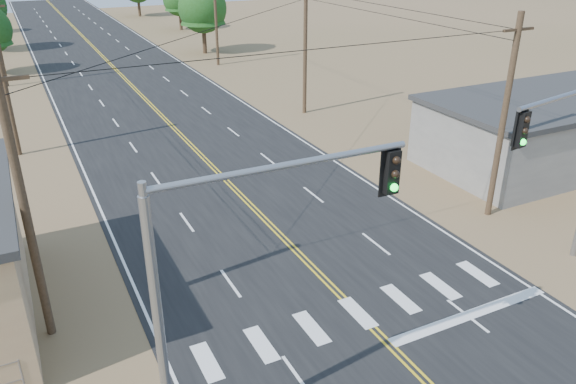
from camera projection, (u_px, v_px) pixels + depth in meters
road at (185, 139)px, 39.12m from camera, size 15.00×200.00×0.02m
building_right at (548, 131)px, 34.62m from camera, size 15.00×8.00×4.00m
utility_pole_left_near at (24, 205)px, 18.10m from camera, size 1.80×0.30×10.00m
utility_pole_left_mid at (3, 76)px, 34.34m from camera, size 1.80×0.30×10.00m
utility_pole_right_near at (504, 118)px, 26.62m from camera, size 1.80×0.30×10.00m
utility_pole_right_mid at (305, 48)px, 42.85m from camera, size 1.80×0.30×10.00m
utility_pole_right_far at (216, 16)px, 59.09m from camera, size 1.80×0.30×10.00m
signal_mast_left at (235, 264)px, 14.04m from camera, size 7.08×0.55×8.21m
tree_right_near at (202, 3)px, 64.77m from camera, size 5.61×5.61×9.36m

